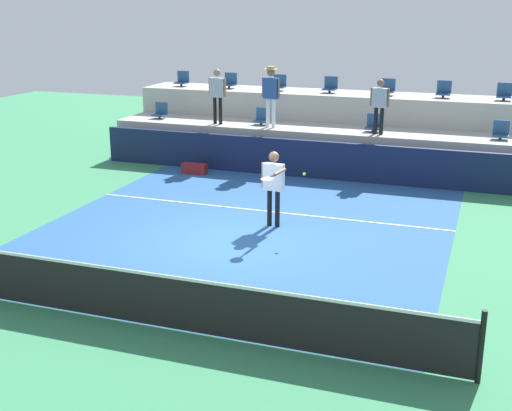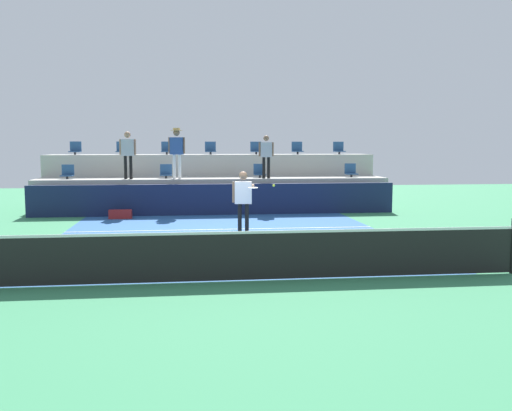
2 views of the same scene
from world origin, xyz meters
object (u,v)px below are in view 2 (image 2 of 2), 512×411
stadium_chair_upper_center (210,149)px  stadium_chair_upper_right (297,149)px  stadium_chair_upper_mid_left (167,149)px  stadium_chair_lower_right (260,172)px  stadium_chair_lower_far_left (68,173)px  spectator_with_hat (177,147)px  stadium_chair_lower_far_right (351,171)px  stadium_chair_lower_left (166,172)px  stadium_chair_upper_mid_right (256,149)px  tennis_player (244,196)px  stadium_chair_upper_far_right (339,149)px  stadium_chair_upper_far_left (75,149)px  equipment_bag (120,214)px  spectator_in_grey (128,150)px  spectator_leaning_on_rail (266,153)px  stadium_chair_upper_left (122,149)px  tennis_ball (274,186)px

stadium_chair_upper_center → stadium_chair_upper_right: same height
stadium_chair_upper_mid_left → stadium_chair_lower_right: bearing=-27.0°
stadium_chair_lower_far_left → stadium_chair_lower_right: same height
spectator_with_hat → stadium_chair_lower_far_right: bearing=3.3°
stadium_chair_lower_left → stadium_chair_lower_right: 3.51m
stadium_chair_upper_mid_right → tennis_player: stadium_chair_upper_mid_right is taller
stadium_chair_upper_far_right → spectator_with_hat: (-6.66, -2.18, 0.09)m
stadium_chair_upper_far_left → spectator_with_hat: bearing=-28.6°
tennis_player → equipment_bag: (-3.78, 3.97, -0.93)m
stadium_chair_upper_right → tennis_player: bearing=-111.3°
stadium_chair_lower_left → spectator_in_grey: (-1.34, -0.38, 0.82)m
stadium_chair_upper_mid_right → stadium_chair_upper_far_right: size_ratio=1.00×
spectator_leaning_on_rail → stadium_chair_upper_mid_right: bearing=93.1°
equipment_bag → stadium_chair_upper_left: bearing=94.7°
stadium_chair_upper_center → spectator_with_hat: spectator_with_hat is taller
spectator_with_hat → equipment_bag: bearing=-140.8°
stadium_chair_upper_left → stadium_chair_upper_mid_right: same height
stadium_chair_upper_mid_right → stadium_chair_upper_right: 1.72m
stadium_chair_upper_far_left → stadium_chair_upper_mid_right: (7.18, 0.00, 0.00)m
stadium_chair_upper_right → tennis_ball: bearing=-105.5°
stadium_chair_upper_center → tennis_player: stadium_chair_upper_center is taller
stadium_chair_lower_left → equipment_bag: stadium_chair_lower_left is taller
spectator_leaning_on_rail → equipment_bag: 5.78m
stadium_chair_upper_center → spectator_leaning_on_rail: bearing=-47.8°
equipment_bag → stadium_chair_upper_right: bearing=28.7°
stadium_chair_lower_right → stadium_chair_upper_center: 2.67m
stadium_chair_lower_far_left → stadium_chair_upper_mid_right: stadium_chair_upper_mid_right is taller
stadium_chair_lower_far_left → stadium_chair_upper_left: stadium_chair_upper_left is taller
stadium_chair_lower_far_right → spectator_with_hat: bearing=-176.7°
stadium_chair_upper_mid_left → equipment_bag: size_ratio=0.68×
stadium_chair_lower_far_right → stadium_chair_upper_left: stadium_chair_upper_left is taller
stadium_chair_lower_left → spectator_leaning_on_rail: spectator_leaning_on_rail is taller
equipment_bag → stadium_chair_upper_far_left: bearing=119.5°
stadium_chair_upper_far_right → spectator_in_grey: bearing=-165.4°
stadium_chair_lower_right → stadium_chair_lower_far_right: size_ratio=1.00×
stadium_chair_lower_left → stadium_chair_lower_far_right: (7.07, 0.00, 0.00)m
stadium_chair_upper_far_left → tennis_player: (5.89, -7.69, -1.23)m
stadium_chair_lower_left → stadium_chair_upper_far_left: size_ratio=1.00×
stadium_chair_upper_right → spectator_with_hat: bearing=-156.0°
stadium_chair_lower_far_right → stadium_chair_upper_center: size_ratio=1.00×
stadium_chair_upper_right → tennis_player: size_ratio=0.30×
stadium_chair_lower_far_right → spectator_with_hat: spectator_with_hat is taller
spectator_in_grey → stadium_chair_upper_center: bearing=35.4°
stadium_chair_upper_mid_left → spectator_with_hat: 2.23m
spectator_with_hat → equipment_bag: 3.32m
stadium_chair_upper_far_left → stadium_chair_upper_center: size_ratio=1.00×
stadium_chair_lower_far_right → stadium_chair_upper_left: size_ratio=1.00×
stadium_chair_upper_mid_right → spectator_leaning_on_rail: bearing=-86.9°
stadium_chair_upper_center → tennis_ball: bearing=-80.3°
stadium_chair_upper_center → spectator_leaning_on_rail: (1.98, -2.18, -0.12)m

